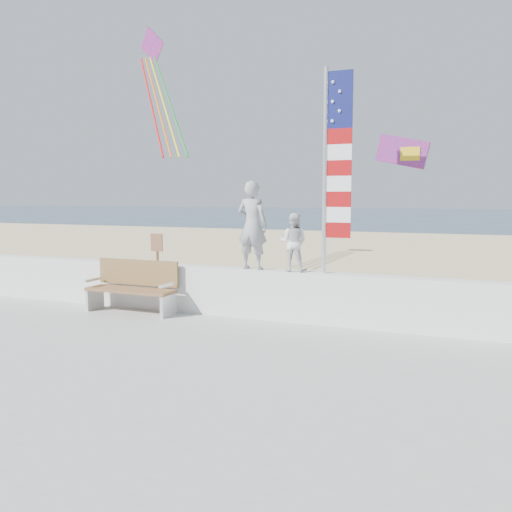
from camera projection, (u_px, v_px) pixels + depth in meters
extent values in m
plane|color=#294052|center=(199.00, 355.00, 8.29)|extent=(220.00, 220.00, 0.00)
cube|color=beige|center=(340.00, 275.00, 16.54)|extent=(90.00, 40.00, 0.08)
cube|color=silver|center=(250.00, 293.00, 10.05)|extent=(30.00, 0.35, 0.90)
imported|color=#97969B|center=(252.00, 225.00, 9.90)|extent=(0.62, 0.43, 1.62)
imported|color=silver|center=(293.00, 242.00, 9.63)|extent=(0.53, 0.42, 1.04)
cube|color=brown|center=(130.00, 290.00, 10.42)|extent=(1.80, 0.50, 0.06)
cube|color=olive|center=(138.00, 272.00, 10.63)|extent=(1.80, 0.05, 0.50)
cube|color=silver|center=(95.00, 299.00, 10.77)|extent=(0.06, 0.50, 0.40)
cube|color=silver|center=(93.00, 280.00, 10.68)|extent=(0.06, 0.45, 0.05)
cube|color=silver|center=(168.00, 306.00, 10.12)|extent=(0.06, 0.50, 0.40)
cube|color=silver|center=(167.00, 285.00, 10.03)|extent=(0.06, 0.45, 0.05)
cylinder|color=silver|center=(325.00, 172.00, 9.28)|extent=(0.08, 0.08, 3.50)
cube|color=#0F1451|center=(340.00, 99.00, 9.06)|extent=(0.44, 0.02, 0.95)
cube|color=#9E0A0C|center=(338.00, 230.00, 9.30)|extent=(0.44, 0.02, 0.26)
cube|color=white|center=(338.00, 215.00, 9.27)|extent=(0.44, 0.02, 0.26)
cube|color=#9E0A0C|center=(338.00, 199.00, 9.24)|extent=(0.44, 0.02, 0.26)
cube|color=white|center=(339.00, 184.00, 9.21)|extent=(0.44, 0.02, 0.26)
cube|color=#9E0A0C|center=(339.00, 168.00, 9.18)|extent=(0.44, 0.02, 0.26)
cube|color=white|center=(339.00, 152.00, 9.15)|extent=(0.44, 0.02, 0.26)
cube|color=#9E0A0C|center=(339.00, 136.00, 9.12)|extent=(0.44, 0.02, 0.26)
sphere|color=white|center=(332.00, 121.00, 9.13)|extent=(0.06, 0.06, 0.06)
sphere|color=white|center=(340.00, 111.00, 9.07)|extent=(0.06, 0.06, 0.06)
sphere|color=white|center=(333.00, 102.00, 9.09)|extent=(0.06, 0.06, 0.06)
sphere|color=white|center=(340.00, 91.00, 9.03)|extent=(0.06, 0.06, 0.06)
sphere|color=white|center=(333.00, 82.00, 9.06)|extent=(0.06, 0.06, 0.06)
cube|color=red|center=(403.00, 152.00, 10.08)|extent=(0.98, 0.28, 0.67)
cube|color=yellow|center=(411.00, 154.00, 10.03)|extent=(0.35, 0.26, 0.25)
cube|color=#FE291C|center=(152.00, 45.00, 18.81)|extent=(1.18, 0.40, 1.18)
cylinder|color=red|center=(151.00, 104.00, 17.05)|extent=(2.63, 2.86, 3.65)
cylinder|color=orange|center=(157.00, 103.00, 16.97)|extent=(2.72, 2.86, 3.65)
cylinder|color=yellow|center=(163.00, 103.00, 16.88)|extent=(2.81, 2.86, 3.65)
cylinder|color=#178A2E|center=(170.00, 102.00, 16.79)|extent=(2.89, 2.86, 3.65)
cylinder|color=brown|center=(158.00, 269.00, 12.93)|extent=(0.07, 0.07, 1.20)
cube|color=#8E6344|center=(157.00, 242.00, 12.84)|extent=(0.32, 0.03, 0.42)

